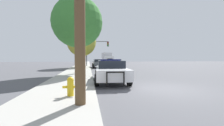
% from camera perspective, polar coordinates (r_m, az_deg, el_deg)
% --- Properties ---
extents(ground_plane, '(110.00, 110.00, 0.00)m').
position_cam_1_polar(ground_plane, '(8.35, 19.46, -9.22)').
color(ground_plane, '#4F4F54').
extents(sidewalk_left, '(3.00, 110.00, 0.13)m').
position_cam_1_polar(sidewalk_left, '(7.45, -18.21, -10.04)').
color(sidewalk_left, '#A3A099').
rests_on(sidewalk_left, ground_plane).
extents(police_car, '(2.34, 5.23, 1.51)m').
position_cam_1_polar(police_car, '(10.12, -0.48, -2.80)').
color(police_car, white).
rests_on(police_car, ground_plane).
extents(fire_hydrant, '(0.59, 0.26, 0.74)m').
position_cam_1_polar(fire_hydrant, '(6.07, -15.54, -8.34)').
color(fire_hydrant, gold).
rests_on(fire_hydrant, sidewalk_left).
extents(traffic_light, '(4.18, 0.35, 4.67)m').
position_cam_1_polar(traffic_light, '(27.92, -6.10, 5.82)').
color(traffic_light, '#424247').
rests_on(traffic_light, sidewalk_left).
extents(car_background_distant, '(2.11, 4.60, 1.42)m').
position_cam_1_polar(car_background_distant, '(41.83, -0.93, 0.82)').
color(car_background_distant, '#B7B7BC').
rests_on(car_background_distant, ground_plane).
extents(car_background_oncoming, '(2.05, 4.08, 1.32)m').
position_cam_1_polar(car_background_oncoming, '(31.46, 1.84, 0.33)').
color(car_background_oncoming, '#B7B7BC').
rests_on(car_background_oncoming, ground_plane).
extents(car_background_midblock, '(1.98, 4.44, 1.38)m').
position_cam_1_polar(car_background_midblock, '(24.32, -5.20, -0.04)').
color(car_background_midblock, '#474C51').
rests_on(car_background_midblock, ground_plane).
extents(box_truck, '(2.83, 8.06, 3.14)m').
position_cam_1_polar(box_truck, '(44.89, -1.93, 2.05)').
color(box_truck, silver).
rests_on(box_truck, ground_plane).
extents(tree_sidewalk_mid, '(4.72, 4.72, 6.45)m').
position_cam_1_polar(tree_sidewalk_mid, '(25.09, -11.54, 7.89)').
color(tree_sidewalk_mid, brown).
rests_on(tree_sidewalk_mid, sidewalk_left).
extents(tree_sidewalk_near, '(4.69, 4.69, 7.13)m').
position_cam_1_polar(tree_sidewalk_near, '(14.76, -13.06, 14.83)').
color(tree_sidewalk_near, brown).
rests_on(tree_sidewalk_near, sidewalk_left).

